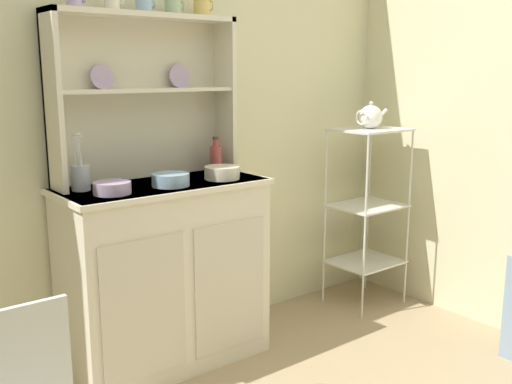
% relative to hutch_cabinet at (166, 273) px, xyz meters
% --- Properties ---
extents(wall_back, '(3.84, 0.05, 2.50)m').
position_rel_hutch_cabinet_xyz_m(wall_back, '(0.02, 0.26, 0.79)').
color(wall_back, beige).
rests_on(wall_back, ground).
extents(hutch_cabinet, '(0.97, 0.45, 0.89)m').
position_rel_hutch_cabinet_xyz_m(hutch_cabinet, '(0.00, 0.00, 0.00)').
color(hutch_cabinet, silver).
rests_on(hutch_cabinet, ground).
extents(hutch_shelf_unit, '(0.90, 0.18, 0.76)m').
position_rel_hutch_cabinet_xyz_m(hutch_shelf_unit, '(0.00, 0.16, 0.87)').
color(hutch_shelf_unit, beige).
rests_on(hutch_shelf_unit, hutch_cabinet).
extents(bakers_rack, '(0.40, 0.33, 1.07)m').
position_rel_hutch_cabinet_xyz_m(bakers_rack, '(1.32, -0.08, 0.20)').
color(bakers_rack, silver).
rests_on(bakers_rack, ground).
extents(cup_cream_1, '(0.08, 0.07, 0.09)m').
position_rel_hutch_cabinet_xyz_m(cup_cream_1, '(-0.15, 0.12, 1.24)').
color(cup_cream_1, silver).
rests_on(cup_cream_1, hutch_shelf_unit).
extents(cup_sky_2, '(0.09, 0.07, 0.08)m').
position_rel_hutch_cabinet_xyz_m(cup_sky_2, '(0.00, 0.12, 1.23)').
color(cup_sky_2, '#8EB2D1').
rests_on(cup_sky_2, hutch_shelf_unit).
extents(cup_sage_3, '(0.09, 0.08, 0.08)m').
position_rel_hutch_cabinet_xyz_m(cup_sage_3, '(0.15, 0.12, 1.23)').
color(cup_sage_3, '#9EB78E').
rests_on(cup_sage_3, hutch_shelf_unit).
extents(cup_gold_4, '(0.09, 0.08, 0.09)m').
position_rel_hutch_cabinet_xyz_m(cup_gold_4, '(0.31, 0.12, 1.24)').
color(cup_gold_4, '#DBB760').
rests_on(cup_gold_4, hutch_shelf_unit).
extents(bowl_mixing_large, '(0.16, 0.16, 0.05)m').
position_rel_hutch_cabinet_xyz_m(bowl_mixing_large, '(-0.28, -0.07, 0.46)').
color(bowl_mixing_large, '#B79ECC').
rests_on(bowl_mixing_large, hutch_cabinet).
extents(bowl_floral_medium, '(0.17, 0.17, 0.06)m').
position_rel_hutch_cabinet_xyz_m(bowl_floral_medium, '(0.00, -0.07, 0.46)').
color(bowl_floral_medium, '#8EB2D1').
rests_on(bowl_floral_medium, hutch_cabinet).
extents(bowl_cream_small, '(0.17, 0.17, 0.06)m').
position_rel_hutch_cabinet_xyz_m(bowl_cream_small, '(0.28, -0.07, 0.46)').
color(bowl_cream_small, silver).
rests_on(bowl_cream_small, hutch_cabinet).
extents(jam_bottle, '(0.06, 0.06, 0.18)m').
position_rel_hutch_cabinet_xyz_m(jam_bottle, '(0.36, 0.09, 0.51)').
color(jam_bottle, '#B74C47').
rests_on(jam_bottle, hutch_cabinet).
extents(utensil_jar, '(0.08, 0.08, 0.25)m').
position_rel_hutch_cabinet_xyz_m(utensil_jar, '(-0.36, 0.08, 0.49)').
color(utensil_jar, '#B2B7C6').
rests_on(utensil_jar, hutch_cabinet).
extents(porcelain_teapot, '(0.23, 0.14, 0.16)m').
position_rel_hutch_cabinet_xyz_m(porcelain_teapot, '(1.32, -0.08, 0.68)').
color(porcelain_teapot, white).
rests_on(porcelain_teapot, bakers_rack).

